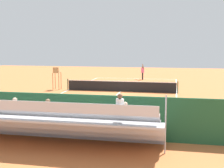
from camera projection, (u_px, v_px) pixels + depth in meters
The scene contains 11 objects.
ground_plane at pixel (121, 91), 28.09m from camera, with size 60.00×60.00×0.00m, color #C66B38.
court_line_markings at pixel (121, 91), 28.12m from camera, with size 10.10×22.20×0.01m.
tennis_net at pixel (121, 86), 28.02m from camera, with size 10.30×0.10×1.07m.
backdrop_wall at pixel (69, 115), 14.36m from camera, with size 18.00×0.16×2.00m, color #235633.
bleacher_stand at pixel (59, 123), 13.06m from camera, with size 9.06×2.40×2.48m.
umpire_chair at pixel (57, 76), 29.13m from camera, with size 0.67×0.67×2.14m.
courtside_bench at pixel (139, 124), 14.49m from camera, with size 1.80×0.40×0.93m.
equipment_bag at pixel (109, 131), 14.69m from camera, with size 0.90×0.36×0.36m, color black.
tennis_player at pixel (143, 71), 37.42m from camera, with size 0.45×0.56×1.93m.
tennis_racket at pixel (138, 79), 37.69m from camera, with size 0.58×0.40×0.03m.
tennis_ball_near at pixel (121, 82), 34.82m from camera, with size 0.07×0.07×0.07m, color #CCDB33.
Camera 1 is at (-4.80, 27.36, 4.28)m, focal length 49.19 mm.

